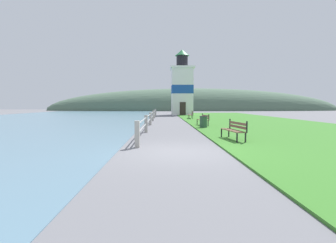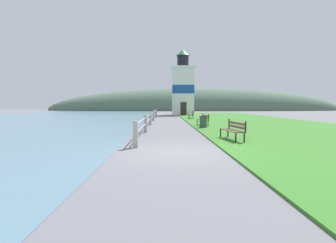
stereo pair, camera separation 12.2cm
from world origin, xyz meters
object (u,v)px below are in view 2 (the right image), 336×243
at_px(lighthouse, 183,87).
at_px(trash_bin, 203,122).
at_px(park_bench_near, 233,129).
at_px(park_bench_far, 192,114).
at_px(park_bench_midway, 204,119).

distance_m(lighthouse, trash_bin, 23.44).
xyz_separation_m(park_bench_near, lighthouse, (-0.19, 29.29, 3.74)).
distance_m(park_bench_near, trash_bin, 6.19).
distance_m(park_bench_near, lighthouse, 29.53).
xyz_separation_m(lighthouse, trash_bin, (-0.24, -23.12, -3.86)).
bearing_deg(lighthouse, park_bench_far, -89.20).
relative_size(park_bench_far, trash_bin, 2.26).
xyz_separation_m(park_bench_midway, park_bench_far, (0.11, 9.58, 0.00)).
bearing_deg(trash_bin, park_bench_midway, 80.75).
height_order(park_bench_midway, park_bench_far, same).
relative_size(park_bench_near, lighthouse, 0.19).
height_order(park_bench_near, park_bench_midway, same).
height_order(park_bench_near, park_bench_far, same).
relative_size(park_bench_midway, trash_bin, 2.11).
bearing_deg(park_bench_midway, lighthouse, -97.39).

